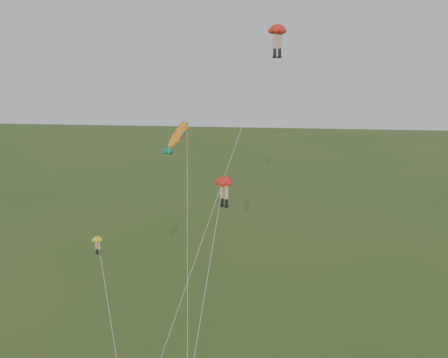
# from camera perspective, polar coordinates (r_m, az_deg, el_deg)

# --- Properties ---
(legs_kite_red_high) EXTENTS (8.77, 9.56, 24.15)m
(legs_kite_red_high) POSITION_cam_1_polar(r_m,az_deg,el_deg) (36.81, 5.87, 15.67)
(legs_kite_red_high) COLOR red
(legs_kite_red_high) RESTS_ON ground
(legs_kite_red_mid) EXTENTS (2.69, 6.56, 14.18)m
(legs_kite_red_mid) POSITION_cam_1_polar(r_m,az_deg,el_deg) (32.77, -0.08, -1.08)
(legs_kite_red_mid) COLOR red
(legs_kite_red_mid) RESTS_ON ground
(legs_kite_yellow) EXTENTS (4.03, 6.22, 9.41)m
(legs_kite_yellow) POSITION_cam_1_polar(r_m,az_deg,el_deg) (36.70, -14.05, -8.12)
(legs_kite_yellow) COLOR yellow
(legs_kite_yellow) RESTS_ON ground
(fish_kite) EXTENTS (4.35, 15.13, 17.09)m
(fish_kite) POSITION_cam_1_polar(r_m,az_deg,el_deg) (40.63, -5.24, 4.87)
(fish_kite) COLOR yellow
(fish_kite) RESTS_ON ground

